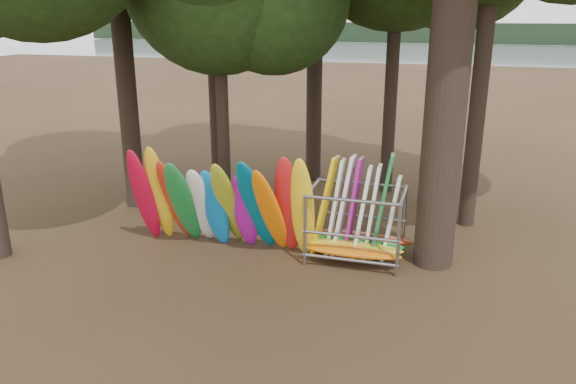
# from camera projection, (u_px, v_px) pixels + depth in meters

# --- Properties ---
(ground) EXTENTS (120.00, 120.00, 0.00)m
(ground) POSITION_uv_depth(u_px,v_px,m) (260.00, 257.00, 15.13)
(ground) COLOR #47331E
(ground) RESTS_ON ground
(lake) EXTENTS (160.00, 160.00, 0.00)m
(lake) POSITION_uv_depth(u_px,v_px,m) (418.00, 64.00, 69.88)
(lake) COLOR gray
(lake) RESTS_ON ground
(far_shore) EXTENTS (160.00, 4.00, 4.00)m
(far_shore) POSITION_uv_depth(u_px,v_px,m) (436.00, 33.00, 114.89)
(far_shore) COLOR black
(far_shore) RESTS_ON ground
(kayak_row) EXTENTS (5.20, 2.24, 3.09)m
(kayak_row) POSITION_uv_depth(u_px,v_px,m) (221.00, 205.00, 15.06)
(kayak_row) COLOR #B10827
(kayak_row) RESTS_ON ground
(storage_rack) EXTENTS (2.92, 1.60, 2.91)m
(storage_rack) POSITION_uv_depth(u_px,v_px,m) (356.00, 226.00, 14.72)
(storage_rack) COLOR gray
(storage_rack) RESTS_ON ground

